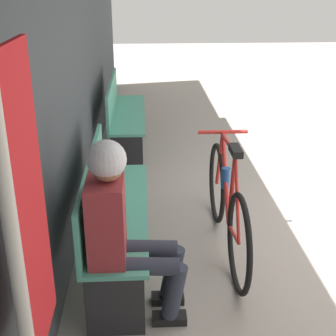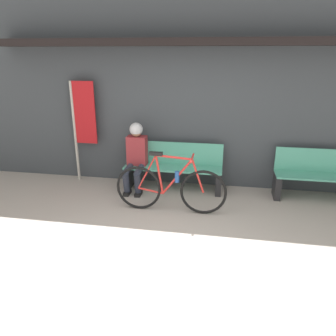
{
  "view_description": "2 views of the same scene",
  "coord_description": "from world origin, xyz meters",
  "px_view_note": "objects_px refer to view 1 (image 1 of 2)",
  "views": [
    {
      "loc": [
        -3.36,
        1.98,
        2.05
      ],
      "look_at": [
        -0.28,
        1.81,
        0.77
      ],
      "focal_mm": 50.0,
      "sensor_mm": 36.0,
      "label": 1
    },
    {
      "loc": [
        0.61,
        -3.19,
        2.34
      ],
      "look_at": [
        -0.25,
        1.81,
        0.54
      ],
      "focal_mm": 35.0,
      "sensor_mm": 36.0,
      "label": 2
    }
  ],
  "objects_px": {
    "park_bench_near": "(112,213)",
    "bicycle": "(227,205)",
    "park_bench_far": "(124,115)",
    "person_seated": "(121,221)",
    "banner_pole": "(28,251)"
  },
  "relations": [
    {
      "from": "person_seated",
      "to": "banner_pole",
      "type": "distance_m",
      "value": 1.22
    },
    {
      "from": "banner_pole",
      "to": "bicycle",
      "type": "bearing_deg",
      "value": -29.6
    },
    {
      "from": "person_seated",
      "to": "banner_pole",
      "type": "relative_size",
      "value": 0.64
    },
    {
      "from": "person_seated",
      "to": "park_bench_near",
      "type": "bearing_deg",
      "value": 9.22
    },
    {
      "from": "bicycle",
      "to": "person_seated",
      "type": "xyz_separation_m",
      "value": [
        -0.75,
        0.78,
        0.3
      ]
    },
    {
      "from": "park_bench_near",
      "to": "person_seated",
      "type": "xyz_separation_m",
      "value": [
        -0.65,
        -0.11,
        0.29
      ]
    },
    {
      "from": "banner_pole",
      "to": "person_seated",
      "type": "bearing_deg",
      "value": -13.49
    },
    {
      "from": "park_bench_near",
      "to": "bicycle",
      "type": "distance_m",
      "value": 0.89
    },
    {
      "from": "park_bench_near",
      "to": "park_bench_far",
      "type": "bearing_deg",
      "value": 0.02
    },
    {
      "from": "bicycle",
      "to": "banner_pole",
      "type": "bearing_deg",
      "value": 150.4
    },
    {
      "from": "bicycle",
      "to": "person_seated",
      "type": "distance_m",
      "value": 1.12
    },
    {
      "from": "park_bench_far",
      "to": "banner_pole",
      "type": "height_order",
      "value": "banner_pole"
    },
    {
      "from": "bicycle",
      "to": "park_bench_far",
      "type": "relative_size",
      "value": 0.95
    },
    {
      "from": "person_seated",
      "to": "park_bench_far",
      "type": "xyz_separation_m",
      "value": [
        3.29,
        0.11,
        -0.29
      ]
    },
    {
      "from": "park_bench_far",
      "to": "park_bench_near",
      "type": "bearing_deg",
      "value": -179.98
    }
  ]
}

